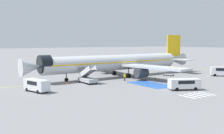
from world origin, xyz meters
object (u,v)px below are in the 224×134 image
fuel_tanker (92,62)px  service_van_0 (37,84)px  baggage_cart (168,75)px  boarding_stairs_forward (88,79)px  ground_crew_1 (137,73)px  traffic_cone_0 (67,83)px  traffic_cone_1 (155,78)px  service_van_1 (221,71)px  service_van_2 (184,83)px  ground_crew_0 (125,77)px  airliner (118,63)px

fuel_tanker → service_van_0: 41.01m
baggage_cart → boarding_stairs_forward: bearing=166.4°
baggage_cart → ground_crew_1: ground_crew_1 is taller
fuel_tanker → ground_crew_1: 25.84m
traffic_cone_0 → traffic_cone_1: 20.39m
service_van_1 → service_van_0: bearing=128.3°
service_van_1 → service_van_2: service_van_1 is taller
ground_crew_0 → traffic_cone_1: (7.53, -1.49, -0.68)m
service_van_1 → ground_crew_0: (-24.85, 6.28, -0.40)m
boarding_stairs_forward → fuel_tanker: bearing=58.3°
fuel_tanker → service_van_0: bearing=-36.9°
service_van_1 → service_van_2: 23.60m
ground_crew_1 → traffic_cone_0: size_ratio=3.09×
boarding_stairs_forward → fuel_tanker: (15.34, 27.16, 0.88)m
fuel_tanker → baggage_cart: 28.33m
baggage_cart → traffic_cone_0: bearing=163.6°
baggage_cart → traffic_cone_1: baggage_cart is taller
service_van_2 → ground_crew_1: size_ratio=3.22×
ground_crew_0 → traffic_cone_0: 12.73m
service_van_1 → baggage_cart: (-10.28, 7.68, -1.11)m
baggage_cart → traffic_cone_1: 7.60m
airliner → boarding_stairs_forward: (-10.63, -4.84, -2.55)m
ground_crew_0 → service_van_1: bearing=36.5°
fuel_tanker → service_van_1: size_ratio=2.00×
baggage_cart → service_van_0: bearing=172.5°
ground_crew_1 → ground_crew_0: bearing=-171.4°
ground_crew_1 → traffic_cone_0: ground_crew_1 is taller
airliner → ground_crew_1: airliner is taller
fuel_tanker → ground_crew_1: fuel_tanker is taller
ground_crew_0 → ground_crew_1: (5.80, 2.87, 0.09)m
service_van_2 → traffic_cone_1: 13.91m
service_van_0 → ground_crew_0: service_van_0 is taller
airliner → service_van_2: (0.40, -20.86, -2.31)m
traffic_cone_1 → service_van_2: bearing=-110.2°
service_van_0 → traffic_cone_1: (27.53, 0.67, -1.01)m
fuel_tanker → service_van_1: 39.22m
traffic_cone_1 → service_van_0: bearing=-178.6°
service_van_0 → baggage_cart: service_van_0 is taller
boarding_stairs_forward → service_van_2: bearing=-57.7°
service_van_2 → service_van_0: bearing=86.4°
ground_crew_0 → traffic_cone_0: size_ratio=2.86×
airliner → ground_crew_0: bearing=157.5°
traffic_cone_1 → traffic_cone_0: bearing=167.8°
airliner → ground_crew_1: bearing=-137.4°
service_van_0 → service_van_1: (44.84, -4.12, 0.08)m
baggage_cart → traffic_cone_0: size_ratio=4.92×
fuel_tanker → traffic_cone_1: (0.49, -30.16, -1.57)m
ground_crew_1 → boarding_stairs_forward: bearing=167.7°
fuel_tanker → traffic_cone_1: fuel_tanker is taller
fuel_tanker → service_van_1: bearing=31.3°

